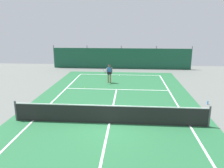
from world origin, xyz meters
The scene contains 7 objects.
ground_plane centered at (0.00, 0.00, 0.00)m, with size 36.00×36.00×0.00m, color slate.
court_surface centered at (0.00, 0.00, 0.00)m, with size 11.02×26.60×0.01m.
tennis_net centered at (0.00, 0.00, 0.51)m, with size 10.12×0.10×1.10m.
back_fence centered at (0.00, 16.00, 0.67)m, with size 16.30×0.98×2.70m.
tennis_player centered at (-0.78, 8.51, 0.96)m, with size 0.77×0.71×1.64m.
tennis_ball_near_player centered at (-2.65, 6.67, 0.03)m, with size 0.07×0.07×0.07m, color #CCDB33.
water_bottle centered at (6.09, 3.39, 0.12)m, with size 0.08×0.08×0.24m, color #338CD8.
Camera 1 is at (0.97, -10.68, 4.93)m, focal length 35.75 mm.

